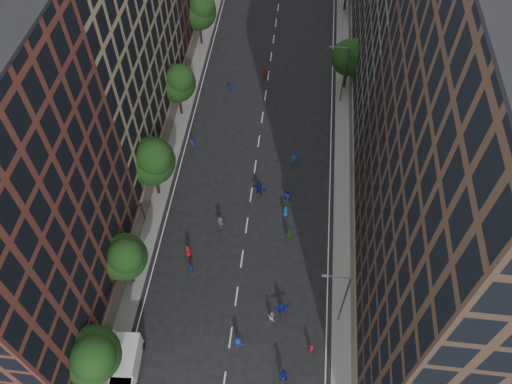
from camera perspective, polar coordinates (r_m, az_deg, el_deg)
ground at (r=69.19m, az=0.68°, el=8.23°), size 240.00×240.00×0.00m
sidewalk_left at (r=76.36m, az=-7.95°, el=12.78°), size 4.00×105.00×0.15m
sidewalk_right at (r=74.91m, az=10.64°, el=11.42°), size 4.00×105.00×0.15m
bldg_left_b at (r=59.18m, az=-19.28°, el=17.68°), size 14.00×26.00×34.00m
bldg_right_a at (r=41.44m, az=24.22°, el=-0.58°), size 14.00×30.00×36.00m
bldg_right_b at (r=63.78m, az=19.59°, el=19.70°), size 14.00×28.00×33.00m
tree_left_0 at (r=46.93m, az=-18.26°, el=-17.34°), size 5.20×5.20×8.83m
tree_left_1 at (r=51.02m, az=-14.84°, el=-7.14°), size 4.80×4.80×8.21m
tree_left_2 at (r=56.88m, az=-11.84°, el=3.60°), size 5.60×5.60×9.45m
tree_left_3 at (r=66.84m, az=-8.95°, el=12.34°), size 5.00×5.00×8.58m
tree_left_4 at (r=79.21m, az=-6.49°, el=19.96°), size 5.40×5.40×9.08m
tree_right_a at (r=71.69m, az=10.80°, el=15.00°), size 5.00×5.00×8.39m
streetlamp_near at (r=48.42m, az=9.83°, el=-11.77°), size 2.64×0.22×9.06m
streetlamp_far at (r=69.63m, az=9.91°, el=13.38°), size 2.64×0.22×9.06m
cargo_van at (r=50.79m, az=-14.71°, el=-18.42°), size 2.80×5.39×2.79m
skater_2 at (r=49.54m, az=3.04°, el=-20.20°), size 1.00×0.81×1.94m
skater_3 at (r=50.66m, az=-2.05°, el=-16.84°), size 1.21×0.87×1.70m
skater_4 at (r=54.53m, az=-7.44°, el=-8.84°), size 0.96×0.67×1.51m
skater_5 at (r=51.99m, az=2.98°, el=-13.15°), size 1.78×1.19×1.84m
skater_6 at (r=55.57m, az=-7.76°, el=-6.77°), size 0.87×0.57×1.76m
skater_7 at (r=50.78m, az=6.34°, el=-17.37°), size 0.64×0.50×1.55m
skater_8 at (r=51.75m, az=1.77°, el=-14.04°), size 0.88×0.76×1.55m
skater_9 at (r=57.15m, az=-4.07°, el=-3.57°), size 1.39×1.08×1.89m
skater_10 at (r=56.28m, az=3.79°, el=-4.99°), size 1.12×0.73×1.77m
skater_11 at (r=59.91m, az=0.37°, el=0.31°), size 1.82×1.12×1.88m
skater_12 at (r=58.24m, az=3.39°, el=-2.23°), size 0.89×0.72×1.58m
skater_13 at (r=65.48m, az=-7.29°, el=5.47°), size 0.64×0.50×1.56m
skater_14 at (r=59.59m, az=3.60°, el=-0.28°), size 0.97×0.81×1.81m
skater_15 at (r=63.24m, az=4.31°, el=3.65°), size 1.15×0.85×1.59m
skater_16 at (r=72.91m, az=-2.96°, el=11.74°), size 0.92×0.41×1.54m
skater_17 at (r=75.46m, az=0.99°, el=13.44°), size 1.49×0.89×1.53m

